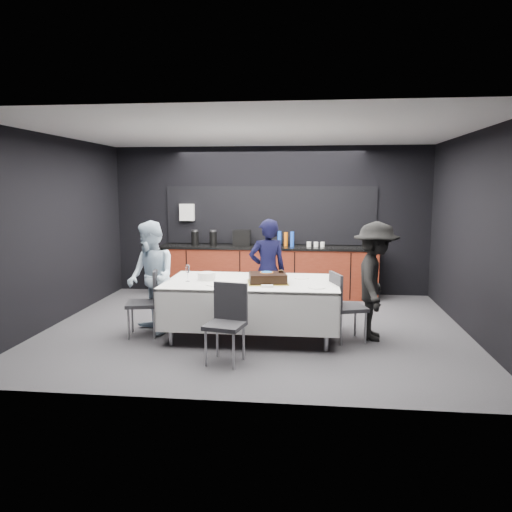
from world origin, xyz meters
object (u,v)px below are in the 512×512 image
Objects in this scene: party_table at (252,291)px; person_right at (375,281)px; chair_right at (343,302)px; chair_near at (227,317)px; person_center at (267,271)px; chair_left at (148,298)px; person_left at (151,278)px; cake_assembly at (268,278)px; champagne_flute at (188,270)px; plate_stack at (207,276)px.

party_table is 1.46× the size of person_right.
person_right is (0.43, 0.16, 0.26)m from chair_right.
chair_near is at bearing -146.83° from chair_right.
chair_left is at bearing 9.42° from person_center.
party_table is 0.80m from person_center.
party_table is at bearing 100.84° from person_right.
person_left is at bearing -179.92° from party_table.
party_table is 1.23m from chair_right.
person_center is at bearing 95.31° from cake_assembly.
champagne_flute is at bearing 103.12° from person_right.
chair_near is 1.81m from person_center.
chair_near is 1.60m from person_left.
chair_left and chair_near have the same top height.
plate_stack is 0.78m from person_left.
person_center reaches higher than chair_right.
champagne_flute is at bearing -170.41° from party_table.
cake_assembly reaches higher than chair_right.
chair_near is (-0.40, -0.86, -0.31)m from cake_assembly.
plate_stack is 1.09m from person_center.
cake_assembly is 1.00m from chair_near.
champagne_flute is 1.37m from person_center.
champagne_flute is (-0.23, -0.15, 0.11)m from plate_stack.
party_table is 0.92m from champagne_flute.
chair_near is (1.25, -0.87, 0.00)m from chair_left.
champagne_flute reaches higher than cake_assembly.
chair_left is at bearing -44.02° from person_left.
chair_near is at bearing 12.58° from person_left.
plate_stack is at bearing 99.89° from person_right.
person_right reaches higher than cake_assembly.
person_center is at bearing 29.75° from chair_left.
plate_stack is at bearing 179.51° from party_table.
cake_assembly is 1.68m from chair_left.
chair_right is at bearing 1.00° from chair_left.
chair_near is at bearing -99.91° from party_table.
chair_left is 0.28m from person_left.
cake_assembly is at bearing 74.98° from person_center.
chair_near is at bearing 59.52° from person_center.
person_left is at bearing -179.47° from plate_stack.
cake_assembly is 1.05m from chair_right.
champagne_flute is 0.24× the size of chair_right.
person_right is at bearing 52.68° from person_left.
plate_stack is at bearing 24.65° from person_center.
person_left is 3.07m from person_right.
person_center reaches higher than chair_near.
plate_stack is at bearing 51.58° from person_left.
chair_right is 2.65m from person_left.
chair_near is 0.58× the size of person_left.
party_table is 2.51× the size of chair_right.
party_table is 1.43m from chair_left.
cake_assembly is (0.23, -0.12, 0.20)m from party_table.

